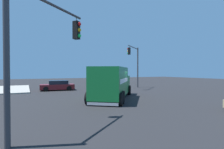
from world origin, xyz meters
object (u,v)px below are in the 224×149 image
traffic_light_secondary (40,40)px  sedan_maroon (58,86)px  traffic_light_primary (135,61)px  delivery_truck (112,83)px

traffic_light_secondary → sedan_maroon: size_ratio=1.28×
traffic_light_primary → delivery_truck: bearing=136.3°
traffic_light_primary → traffic_light_secondary: 20.51m
delivery_truck → sedan_maroon: 10.37m
traffic_light_secondary → traffic_light_primary: bearing=-43.4°
traffic_light_primary → traffic_light_secondary: traffic_light_primary is taller
delivery_truck → traffic_light_primary: bearing=-43.7°
traffic_light_secondary → sedan_maroon: traffic_light_secondary is taller
delivery_truck → traffic_light_primary: (7.91, -7.55, 2.60)m
delivery_truck → sedan_maroon: size_ratio=1.77×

